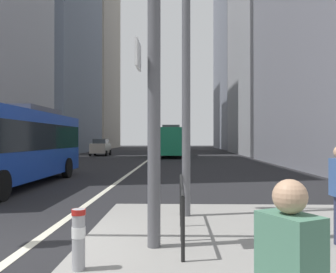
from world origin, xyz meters
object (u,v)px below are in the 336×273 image
at_px(car_receding_near, 177,145).
at_px(city_bus_red_receding, 172,140).
at_px(car_oncoming_mid, 100,147).
at_px(traffic_signal_gantry, 53,16).
at_px(city_bus_blue_oncoming, 13,142).
at_px(street_lamp_post, 186,0).
at_px(bollard_right, 79,236).

bearing_deg(car_receding_near, city_bus_red_receding, -91.48).
xyz_separation_m(car_oncoming_mid, traffic_signal_gantry, (6.95, -36.36, 3.08)).
bearing_deg(city_bus_red_receding, car_receding_near, 88.52).
bearing_deg(city_bus_blue_oncoming, street_lamp_post, -41.39).
height_order(car_oncoming_mid, traffic_signal_gantry, traffic_signal_gantry).
xyz_separation_m(city_bus_red_receding, traffic_signal_gantry, (-1.48, -34.21, 2.23)).
relative_size(car_receding_near, traffic_signal_gantry, 0.69).
height_order(city_bus_blue_oncoming, bollard_right, city_bus_blue_oncoming).
distance_m(city_bus_blue_oncoming, car_oncoming_mid, 27.81).
height_order(car_oncoming_mid, bollard_right, car_oncoming_mid).
distance_m(car_oncoming_mid, car_receding_near, 21.83).
bearing_deg(city_bus_red_receding, traffic_signal_gantry, -92.48).
relative_size(city_bus_blue_oncoming, city_bus_red_receding, 0.98).
distance_m(car_oncoming_mid, street_lamp_post, 35.37).
xyz_separation_m(car_receding_near, street_lamp_post, (0.28, -53.75, 4.29)).
bearing_deg(car_oncoming_mid, bollard_right, -78.38).
distance_m(car_receding_near, street_lamp_post, 53.92).
distance_m(city_bus_red_receding, car_oncoming_mid, 8.74).
bearing_deg(car_receding_near, street_lamp_post, -89.70).
xyz_separation_m(traffic_signal_gantry, street_lamp_post, (2.33, 2.50, 1.22)).
bearing_deg(city_bus_blue_oncoming, city_bus_red_receding, 76.51).
relative_size(traffic_signal_gantry, bollard_right, 7.11).
bearing_deg(street_lamp_post, traffic_signal_gantry, -133.07).
bearing_deg(bollard_right, street_lamp_post, 66.17).
bearing_deg(bollard_right, car_oncoming_mid, 101.62).
bearing_deg(street_lamp_post, city_bus_blue_oncoming, 138.61).
bearing_deg(traffic_signal_gantry, bollard_right, -55.36).
bearing_deg(car_oncoming_mid, city_bus_red_receding, -14.26).
bearing_deg(traffic_signal_gantry, street_lamp_post, 46.93).
distance_m(city_bus_blue_oncoming, car_receding_near, 48.07).
distance_m(traffic_signal_gantry, bollard_right, 3.69).
relative_size(traffic_signal_gantry, street_lamp_post, 0.75).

